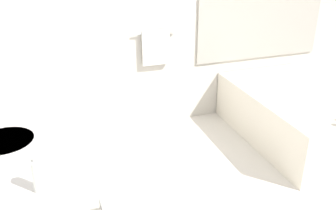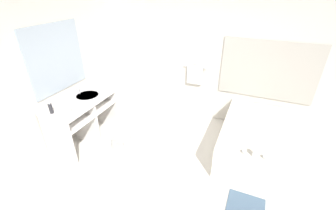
% 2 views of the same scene
% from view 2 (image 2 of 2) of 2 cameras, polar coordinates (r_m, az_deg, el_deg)
% --- Properties ---
extents(ground_plane, '(16.00, 16.00, 0.00)m').
position_cam_2_polar(ground_plane, '(3.58, 0.03, -20.20)').
color(ground_plane, silver).
rests_on(ground_plane, ground).
extents(wall_back_with_blinds, '(7.40, 0.13, 2.70)m').
position_cam_2_polar(wall_back_with_blinds, '(4.68, 11.36, 11.44)').
color(wall_back_with_blinds, silver).
rests_on(wall_back_with_blinds, ground_plane).
extents(wall_left_with_mirror, '(0.08, 7.40, 2.70)m').
position_cam_2_polar(wall_left_with_mirror, '(4.05, -30.55, 5.28)').
color(wall_left_with_mirror, silver).
rests_on(wall_left_with_mirror, ground_plane).
extents(vanity_counter, '(0.65, 1.27, 0.89)m').
position_cam_2_polar(vanity_counter, '(4.34, -20.64, -1.55)').
color(vanity_counter, white).
rests_on(vanity_counter, ground_plane).
extents(sink_faucet, '(0.09, 0.04, 0.18)m').
position_cam_2_polar(sink_faucet, '(4.42, -21.71, 3.77)').
color(sink_faucet, silver).
rests_on(sink_faucet, vanity_counter).
extents(bathtub, '(1.09, 1.75, 0.68)m').
position_cam_2_polar(bathtub, '(4.22, 21.11, -7.95)').
color(bathtub, silver).
rests_on(bathtub, ground_plane).
extents(water_bottle_1, '(0.07, 0.07, 0.21)m').
position_cam_2_polar(water_bottle_1, '(3.76, -23.89, -0.97)').
color(water_bottle_1, silver).
rests_on(water_bottle_1, vanity_counter).
extents(soap_dispenser, '(0.06, 0.06, 0.19)m').
position_cam_2_polar(soap_dispenser, '(3.93, -27.63, -0.77)').
color(soap_dispenser, '#28282D').
rests_on(soap_dispenser, vanity_counter).
extents(waste_bin, '(0.27, 0.27, 0.24)m').
position_cam_2_polar(waste_bin, '(4.24, -11.61, -9.30)').
color(waste_bin, '#B2B2B2').
rests_on(waste_bin, ground_plane).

